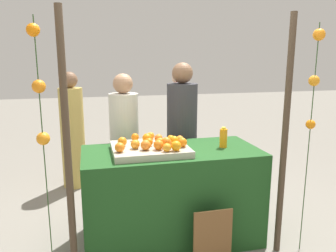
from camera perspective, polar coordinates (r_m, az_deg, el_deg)
The scene contains 31 objects.
ground_plane at distance 3.49m, azimuth 0.61°, elevation -18.64°, with size 24.00×24.00×0.00m, color gray.
stall_counter at distance 3.28m, azimuth 0.62°, elevation -11.79°, with size 1.65×0.76×0.91m, color #1E4C1E.
orange_tray at distance 3.05m, azimuth -3.10°, elevation -3.97°, with size 0.68×0.57×0.06m, color #B2AD99.
orange_0 at distance 2.86m, azimuth -0.19°, elevation -3.70°, with size 0.07×0.07×0.07m, color orange.
orange_1 at distance 3.00m, azimuth 2.47°, elevation -2.82°, with size 0.09×0.09×0.09m, color orange.
orange_2 at distance 3.13m, azimuth 2.03°, elevation -2.30°, with size 0.07×0.07×0.07m, color orange.
orange_3 at distance 3.03m, azimuth -3.31°, elevation -2.76°, with size 0.08×0.08×0.08m, color orange.
orange_4 at distance 2.91m, azimuth -3.84°, elevation -3.28°, with size 0.09×0.09×0.09m, color orange.
orange_5 at distance 3.27m, azimuth -2.98°, elevation -1.70°, with size 0.07×0.07×0.07m, color orange.
orange_6 at distance 3.22m, azimuth -5.66°, elevation -1.91°, with size 0.08×0.08×0.08m, color orange.
orange_7 at distance 2.91m, azimuth -1.63°, elevation -3.25°, with size 0.09×0.09×0.09m, color orange.
orange_8 at distance 3.05m, azimuth -1.37°, elevation -2.68°, with size 0.07×0.07×0.07m, color orange.
orange_9 at distance 3.15m, azimuth 0.51°, elevation -2.23°, with size 0.07×0.07×0.07m, color orange.
orange_10 at distance 3.17m, azimuth -1.63°, elevation -2.10°, with size 0.08×0.08×0.08m, color orange.
orange_11 at distance 3.09m, azimuth 1.05°, elevation -2.43°, with size 0.08×0.08×0.08m, color orange.
orange_12 at distance 3.06m, azimuth -7.83°, elevation -2.66°, with size 0.08×0.08×0.08m, color orange.
orange_13 at distance 2.96m, azimuth -5.62°, elevation -3.13°, with size 0.08×0.08×0.08m, color orange.
orange_14 at distance 2.99m, azimuth -0.29°, elevation -2.79°, with size 0.09×0.09×0.09m, color orange.
orange_15 at distance 2.88m, azimuth 1.40°, elevation -3.41°, with size 0.09×0.09×0.09m, color orange.
orange_16 at distance 2.87m, azimuth -8.27°, elevation -3.64°, with size 0.08×0.08×0.08m, color orange.
orange_17 at distance 3.15m, azimuth -3.60°, elevation -2.09°, with size 0.09×0.09×0.09m, color orange.
juice_bottle at distance 3.25m, azimuth 9.46°, elevation -2.01°, with size 0.07×0.07×0.20m.
chalkboard_sign at distance 3.00m, azimuth 7.59°, elevation -18.66°, with size 0.34×0.03×0.53m.
vendor_left at distance 3.76m, azimuth -7.41°, elevation -4.14°, with size 0.32×0.32×1.59m.
vendor_right at distance 3.83m, azimuth 2.38°, elevation -2.96°, with size 0.34×0.34×1.71m.
crowd_person_0 at distance 4.69m, azimuth -16.00°, elevation -1.40°, with size 0.32×0.32×1.57m.
crowd_person_1 at distance 5.22m, azimuth 1.80°, elevation 0.29°, with size 0.31×0.31×1.55m.
canopy_post_left at distance 2.60m, azimuth -16.80°, elevation -4.51°, with size 0.06×0.06×2.13m, color #473828.
canopy_post_right at distance 3.07m, azimuth 19.33°, elevation -2.17°, with size 0.06×0.06×2.13m, color #473828.
garland_strand_left at distance 2.49m, azimuth -21.20°, elevation 5.30°, with size 0.10×0.11×2.04m.
garland_strand_right at distance 3.08m, azimuth 23.84°, elevation 7.79°, with size 0.10×0.11×2.04m.
Camera 1 is at (-0.74, -2.91, 1.78)m, focal length 35.63 mm.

